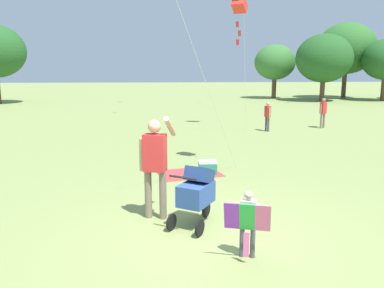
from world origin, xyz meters
TOP-DOWN VIEW (x-y plane):
  - ground_plane at (0.00, 0.00)m, footprint 120.00×120.00m
  - treeline_distant at (1.00, 24.94)m, footprint 45.43×7.20m
  - child_with_butterfly_kite at (0.41, -0.76)m, footprint 0.65×0.42m
  - person_adult_flyer at (-0.90, 0.85)m, footprint 0.67×0.53m
  - stroller at (-0.20, 0.49)m, footprint 0.86×1.08m
  - person_sitting_far at (6.16, 10.89)m, footprint 0.36×0.30m
  - person_couple_left at (3.53, 10.20)m, footprint 0.23×0.38m
  - picnic_blanket at (-0.11, 3.77)m, footprint 1.74×1.40m
  - cooler_box at (0.34, 3.67)m, footprint 0.45×0.33m

SIDE VIEW (x-z plane):
  - ground_plane at x=0.00m, z-range 0.00..0.00m
  - picnic_blanket at x=-0.11m, z-range 0.00..0.02m
  - cooler_box at x=0.34m, z-range 0.00..0.35m
  - child_with_butterfly_kite at x=0.41m, z-range 0.10..1.08m
  - stroller at x=-0.20m, z-range 0.09..1.12m
  - person_couple_left at x=3.53m, z-range 0.11..1.33m
  - person_sitting_far at x=6.16m, z-range 0.12..1.42m
  - person_adult_flyer at x=-0.90m, z-range 0.14..1.99m
  - treeline_distant at x=1.00m, z-range 0.61..6.75m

